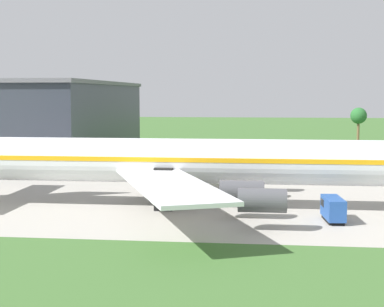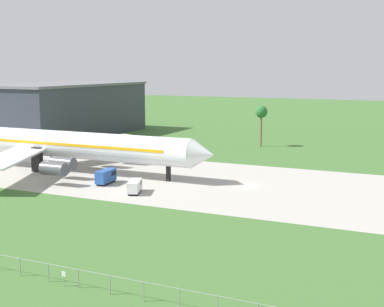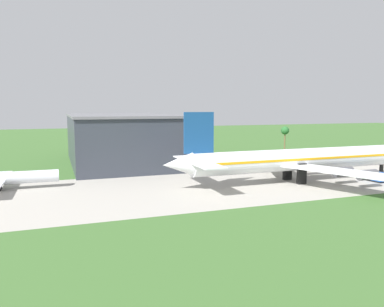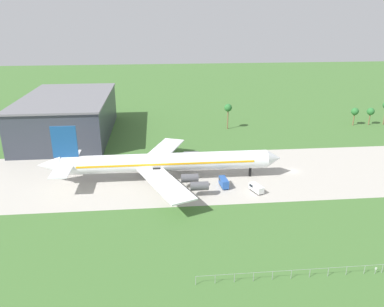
% 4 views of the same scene
% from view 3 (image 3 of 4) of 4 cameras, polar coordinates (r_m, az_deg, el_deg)
% --- Properties ---
extents(jet_airliner, '(79.34, 55.59, 19.37)m').
position_cam_3_polar(jet_airliner, '(107.97, 16.28, -0.89)').
color(jet_airliner, white).
rests_on(jet_airliner, ground_plane).
extents(baggage_tug, '(2.47, 5.71, 2.87)m').
position_cam_3_polar(baggage_tug, '(115.75, 26.02, -3.11)').
color(baggage_tug, black).
rests_on(baggage_tug, ground_plane).
extents(terminal_building, '(36.72, 61.20, 17.94)m').
position_cam_3_polar(terminal_building, '(140.95, -10.69, 2.23)').
color(terminal_building, '#333842').
rests_on(terminal_building, ground_plane).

